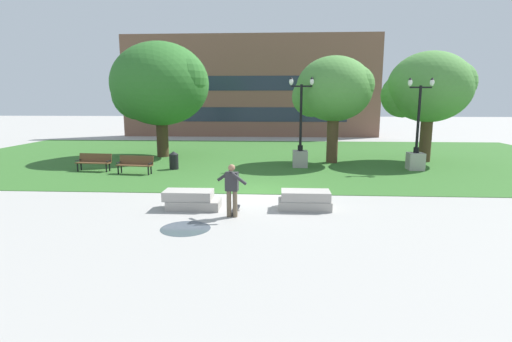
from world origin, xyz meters
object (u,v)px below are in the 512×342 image
object	(u,v)px
skateboard	(235,210)
lamp_post_left	(300,149)
person_skateboarder	(232,187)
park_bench_near_right	(94,161)
park_bench_near_left	(135,163)
concrete_block_left	(305,200)
lamp_post_right	(416,151)
trash_bin	(174,160)
concrete_block_center	(192,200)

from	to	relation	value
skateboard	lamp_post_left	world-z (taller)	lamp_post_left
person_skateboarder	park_bench_near_right	distance (m)	11.19
skateboard	park_bench_near_left	size ratio (longest dim) A/B	0.56
concrete_block_left	park_bench_near_left	size ratio (longest dim) A/B	0.97
person_skateboarder	lamp_post_left	world-z (taller)	lamp_post_left
concrete_block_left	park_bench_near_right	xyz separation A→B (m)	(-10.51, 6.62, 0.23)
lamp_post_left	person_skateboarder	bearing A→B (deg)	-105.44
person_skateboarder	skateboard	distance (m)	1.02
person_skateboarder	park_bench_near_left	distance (m)	9.08
concrete_block_left	person_skateboarder	distance (m)	2.70
park_bench_near_right	lamp_post_left	xyz separation A→B (m)	(10.76, 1.88, 0.47)
person_skateboarder	lamp_post_left	size ratio (longest dim) A/B	0.35
lamp_post_right	trash_bin	world-z (taller)	lamp_post_right
park_bench_near_left	trash_bin	bearing A→B (deg)	41.29
park_bench_near_right	concrete_block_center	bearing A→B (deg)	-45.80
skateboard	lamp_post_left	bearing A→B (deg)	73.99
park_bench_near_right	lamp_post_right	xyz separation A→B (m)	(16.82, 1.34, 0.46)
park_bench_near_right	trash_bin	bearing A→B (deg)	10.64
person_skateboarder	park_bench_near_right	bearing A→B (deg)	136.58
skateboard	lamp_post_right	distance (m)	12.18
person_skateboarder	lamp_post_left	bearing A→B (deg)	74.56
park_bench_near_right	person_skateboarder	bearing A→B (deg)	-43.42
park_bench_near_left	lamp_post_left	xyz separation A→B (m)	(8.35, 2.52, 0.47)
concrete_block_left	park_bench_near_left	world-z (taller)	park_bench_near_left
trash_bin	lamp_post_right	bearing A→B (deg)	2.63
lamp_post_right	trash_bin	xyz separation A→B (m)	(-12.82, -0.59, -0.50)
concrete_block_center	concrete_block_left	size ratio (longest dim) A/B	1.07
lamp_post_right	lamp_post_left	distance (m)	6.08
concrete_block_left	lamp_post_left	size ratio (longest dim) A/B	0.37
lamp_post_left	lamp_post_right	bearing A→B (deg)	-5.06
person_skateboarder	trash_bin	xyz separation A→B (m)	(-4.12, 8.44, -0.47)
lamp_post_right	skateboard	bearing A→B (deg)	-135.44
concrete_block_center	park_bench_near_left	bearing A→B (deg)	124.30
concrete_block_center	skateboard	distance (m)	1.61
concrete_block_center	park_bench_near_left	distance (m)	7.46
concrete_block_center	skateboard	world-z (taller)	concrete_block_center
skateboard	park_bench_near_left	bearing A→B (deg)	131.33
park_bench_near_left	park_bench_near_right	size ratio (longest dim) A/B	1.00
person_skateboarder	lamp_post_left	xyz separation A→B (m)	(2.64, 9.56, 0.04)
skateboard	park_bench_near_left	distance (m)	8.72
lamp_post_right	trash_bin	size ratio (longest dim) A/B	4.98
park_bench_near_left	lamp_post_right	size ratio (longest dim) A/B	0.39
person_skateboarder	skateboard	world-z (taller)	person_skateboarder
park_bench_near_left	lamp_post_right	distance (m)	14.55
skateboard	lamp_post_right	world-z (taller)	lamp_post_right
concrete_block_left	lamp_post_right	xyz separation A→B (m)	(6.30, 7.96, 0.69)
concrete_block_center	concrete_block_left	world-z (taller)	same
concrete_block_left	lamp_post_left	bearing A→B (deg)	88.32
park_bench_near_left	trash_bin	size ratio (longest dim) A/B	1.92
lamp_post_left	trash_bin	xyz separation A→B (m)	(-6.76, -1.12, -0.51)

